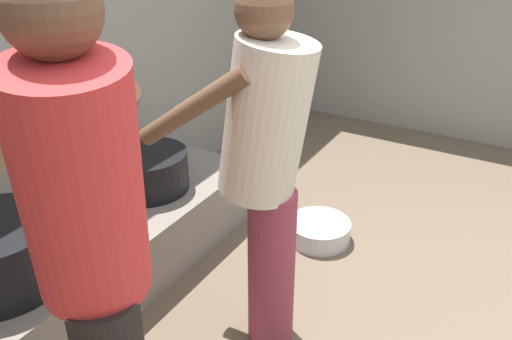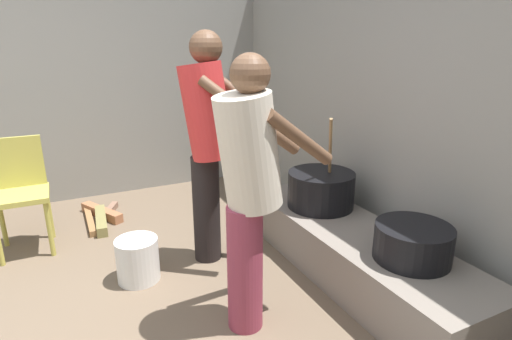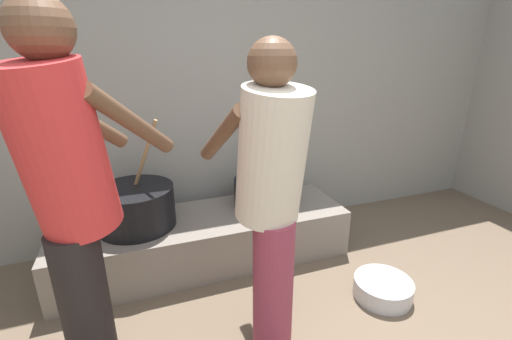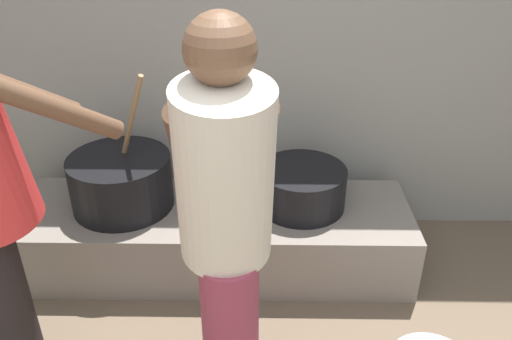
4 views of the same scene
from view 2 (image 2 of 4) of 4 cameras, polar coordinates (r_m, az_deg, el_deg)
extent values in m
cube|color=gray|center=(4.56, -29.06, 9.59)|extent=(0.20, 5.10, 2.25)
cube|color=gray|center=(2.89, 25.54, 6.74)|extent=(5.75, 0.20, 2.25)
cube|color=slate|center=(2.98, 13.43, -11.16)|extent=(2.04, 0.60, 0.35)
cylinder|color=black|center=(3.19, 9.05, -2.69)|extent=(0.51, 0.51, 0.27)
cylinder|color=#937047|center=(3.03, 10.32, 2.79)|extent=(0.21, 0.18, 0.51)
cylinder|color=black|center=(2.59, 21.05, -9.45)|extent=(0.44, 0.44, 0.21)
cylinder|color=#8C3347|center=(2.34, -1.55, -13.57)|extent=(0.20, 0.20, 0.74)
cylinder|color=beige|center=(2.10, -1.01, 2.55)|extent=(0.36, 0.42, 0.63)
sphere|color=brown|center=(2.04, -0.84, 13.28)|extent=(0.20, 0.20, 0.20)
cylinder|color=brown|center=(2.11, 6.14, 4.39)|extent=(0.14, 0.46, 0.35)
cylinder|color=brown|center=(2.32, 1.69, 5.63)|extent=(0.14, 0.46, 0.35)
cylinder|color=black|center=(3.05, -6.94, -5.40)|extent=(0.20, 0.20, 0.80)
cylinder|color=red|center=(2.84, -6.90, 8.11)|extent=(0.48, 0.49, 0.68)
sphere|color=brown|center=(2.80, -7.02, 16.68)|extent=(0.22, 0.22, 0.22)
cylinder|color=brown|center=(2.63, -2.94, 9.01)|extent=(0.36, 0.42, 0.37)
cylinder|color=brown|center=(2.88, -1.41, 9.78)|extent=(0.36, 0.42, 0.37)
cylinder|color=#B2A847|center=(3.50, -26.87, -7.39)|extent=(0.04, 0.04, 0.44)
cylinder|color=#B2A847|center=(3.84, -31.93, -6.02)|extent=(0.04, 0.04, 0.44)
cylinder|color=#B2A847|center=(3.81, -26.88, -5.39)|extent=(0.04, 0.04, 0.44)
cube|color=#B2A847|center=(3.58, -30.09, -3.16)|extent=(0.40, 0.40, 0.04)
cube|color=#B2A847|center=(3.70, -30.46, 0.95)|extent=(0.03, 0.38, 0.40)
cylinder|color=silver|center=(2.97, -16.20, -11.93)|extent=(0.29, 0.29, 0.30)
cube|color=olive|center=(3.95, -20.82, -6.60)|extent=(0.56, 0.13, 0.09)
cube|color=olive|center=(4.07, -22.23, -6.35)|extent=(0.70, 0.05, 0.05)
cube|color=#83604C|center=(4.14, -19.98, -5.65)|extent=(0.43, 0.24, 0.06)
cube|color=#9F6240|center=(4.13, -20.74, -5.56)|extent=(0.52, 0.32, 0.08)
camera|label=1|loc=(3.40, -27.74, 18.33)|focal=36.57mm
camera|label=3|loc=(2.43, -37.86, 11.55)|focal=24.00mm
camera|label=4|loc=(1.80, -45.10, 20.41)|focal=36.34mm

